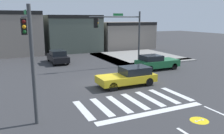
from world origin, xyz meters
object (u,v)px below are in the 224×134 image
at_px(traffic_signal_southwest, 28,42).
at_px(car_green, 156,62).
at_px(traffic_signal_northeast, 121,29).
at_px(car_black, 58,57).
at_px(car_yellow, 129,76).

xyz_separation_m(traffic_signal_southwest, car_green, (12.59, 6.09, -3.13)).
bearing_deg(traffic_signal_southwest, car_green, -64.19).
relative_size(traffic_signal_northeast, car_black, 1.32).
distance_m(traffic_signal_southwest, car_green, 14.33).
xyz_separation_m(traffic_signal_northeast, traffic_signal_southwest, (-9.85, -8.53, -0.09)).
distance_m(traffic_signal_northeast, car_green, 4.88).
distance_m(traffic_signal_southwest, car_black, 14.82).
bearing_deg(car_green, traffic_signal_northeast, 138.25).
bearing_deg(car_green, car_black, 136.91).
xyz_separation_m(car_yellow, car_green, (5.24, 3.76, 0.03)).
bearing_deg(traffic_signal_northeast, car_black, -43.73).
xyz_separation_m(traffic_signal_northeast, car_black, (-5.53, 5.29, -3.24)).
distance_m(car_black, car_green, 11.31).
xyz_separation_m(car_black, car_yellow, (3.02, -11.49, -0.02)).
height_order(car_black, car_yellow, car_black).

